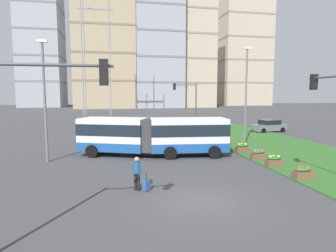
% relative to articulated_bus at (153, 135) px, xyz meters
% --- Properties ---
extents(ground_plane, '(260.00, 260.00, 0.00)m').
position_rel_articulated_bus_xyz_m(ground_plane, '(0.63, -10.24, -1.65)').
color(ground_plane, '#424244').
extents(grass_median, '(10.00, 70.00, 0.08)m').
position_rel_articulated_bus_xyz_m(grass_median, '(11.86, -0.24, -1.61)').
color(grass_median, '#336628').
rests_on(grass_median, ground_plane).
extents(articulated_bus, '(11.98, 5.18, 3.00)m').
position_rel_articulated_bus_xyz_m(articulated_bus, '(0.00, 0.00, 0.00)').
color(articulated_bus, white).
rests_on(articulated_bus, ground).
extents(car_grey_wagon, '(4.63, 2.56, 1.58)m').
position_rel_articulated_bus_xyz_m(car_grey_wagon, '(16.90, 11.45, -0.90)').
color(car_grey_wagon, slate).
rests_on(car_grey_wagon, ground).
extents(pedestrian_crossing, '(0.42, 0.46, 1.74)m').
position_rel_articulated_bus_xyz_m(pedestrian_crossing, '(-2.03, -8.19, -0.65)').
color(pedestrian_crossing, black).
rests_on(pedestrian_crossing, ground).
extents(rolling_suitcase, '(0.43, 0.42, 0.97)m').
position_rel_articulated_bus_xyz_m(rolling_suitcase, '(-1.58, -8.39, -1.34)').
color(rolling_suitcase, '#335693').
rests_on(rolling_suitcase, ground).
extents(flower_planter_0, '(1.10, 0.56, 0.74)m').
position_rel_articulated_bus_xyz_m(flower_planter_0, '(7.46, -8.24, -1.23)').
color(flower_planter_0, brown).
rests_on(flower_planter_0, grass_median).
extents(flower_planter_1, '(1.10, 0.56, 0.74)m').
position_rel_articulated_bus_xyz_m(flower_planter_1, '(7.46, -5.25, -1.23)').
color(flower_planter_1, brown).
rests_on(flower_planter_1, grass_median).
extents(flower_planter_2, '(1.10, 0.56, 0.74)m').
position_rel_articulated_bus_xyz_m(flower_planter_2, '(7.46, -3.14, -1.23)').
color(flower_planter_2, brown).
rests_on(flower_planter_2, grass_median).
extents(flower_planter_3, '(1.10, 0.56, 0.74)m').
position_rel_articulated_bus_xyz_m(flower_planter_3, '(7.46, -0.43, -1.23)').
color(flower_planter_3, brown).
rests_on(flower_planter_3, grass_median).
extents(flower_planter_4, '(1.10, 0.56, 0.74)m').
position_rel_articulated_bus_xyz_m(flower_planter_4, '(7.46, 3.31, -1.23)').
color(flower_planter_4, brown).
rests_on(flower_planter_4, grass_median).
extents(traffic_light_near_left, '(3.82, 0.28, 5.97)m').
position_rel_articulated_bus_xyz_m(traffic_light_near_left, '(-5.64, -13.24, 2.45)').
color(traffic_light_near_left, '#474C51').
rests_on(traffic_light_near_left, ground).
extents(traffic_light_far_right, '(3.11, 0.28, 6.23)m').
position_rel_articulated_bus_xyz_m(traffic_light_far_right, '(6.12, 11.76, 2.56)').
color(traffic_light_far_right, '#474C51').
rests_on(traffic_light_far_right, ground).
extents(streetlight_left, '(0.70, 0.28, 8.69)m').
position_rel_articulated_bus_xyz_m(streetlight_left, '(-7.87, -0.72, 3.13)').
color(streetlight_left, slate).
rests_on(streetlight_left, ground).
extents(streetlight_median, '(0.70, 0.28, 9.31)m').
position_rel_articulated_bus_xyz_m(streetlight_median, '(9.36, 2.99, 3.45)').
color(streetlight_median, slate).
rests_on(streetlight_median, ground).
extents(apartment_tower_west, '(15.36, 19.62, 46.52)m').
position_rel_articulated_bus_xyz_m(apartment_tower_west, '(-29.37, 99.08, 21.63)').
color(apartment_tower_west, '#9EA3AD').
rests_on(apartment_tower_west, ground).
extents(apartment_tower_westcentre, '(21.09, 18.67, 54.87)m').
position_rel_articulated_bus_xyz_m(apartment_tower_westcentre, '(-5.21, 84.76, 25.80)').
color(apartment_tower_westcentre, tan).
rests_on(apartment_tower_westcentre, ground).
extents(apartment_tower_centre, '(21.38, 18.60, 43.73)m').
position_rel_articulated_bus_xyz_m(apartment_tower_centre, '(11.85, 85.07, 20.23)').
color(apartment_tower_centre, '#9EA3AD').
rests_on(apartment_tower_centre, ground).
extents(apartment_tower_eastcentre, '(19.54, 18.86, 43.72)m').
position_rel_articulated_bus_xyz_m(apartment_tower_eastcentre, '(25.26, 87.16, 20.23)').
color(apartment_tower_eastcentre, '#C6B299').
rests_on(apartment_tower_eastcentre, ground).
extents(apartment_tower_east, '(21.51, 15.74, 48.15)m').
position_rel_articulated_bus_xyz_m(apartment_tower_east, '(55.62, 100.07, 22.44)').
color(apartment_tower_east, '#C6B299').
rests_on(apartment_tower_east, ground).
extents(transmission_pylon, '(9.00, 6.24, 37.27)m').
position_rel_articulated_bus_xyz_m(transmission_pylon, '(-6.38, 47.64, 18.44)').
color(transmission_pylon, gray).
rests_on(transmission_pylon, ground).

